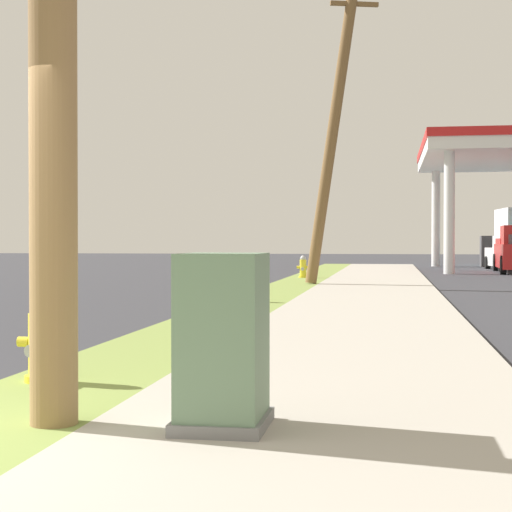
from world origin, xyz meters
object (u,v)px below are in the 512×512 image
fire_hydrant_second (239,286)px  fire_hydrant_third (303,268)px  utility_cabinet (223,347)px  fire_hydrant_nearest (41,345)px  utility_pole_midground (333,130)px

fire_hydrant_second → fire_hydrant_third: bearing=89.2°
fire_hydrant_second → utility_cabinet: size_ratio=0.65×
fire_hydrant_nearest → utility_cabinet: (1.93, -1.51, 0.21)m
fire_hydrant_nearest → utility_pole_midground: size_ratio=0.09×
fire_hydrant_third → utility_cabinet: 22.35m
fire_hydrant_nearest → utility_cabinet: 2.46m
fire_hydrant_nearest → utility_cabinet: utility_cabinet is taller
fire_hydrant_second → utility_pole_midground: bearing=79.2°
fire_hydrant_third → utility_cabinet: (1.77, -22.28, 0.21)m
utility_pole_midground → utility_cabinet: utility_pole_midground is taller
fire_hydrant_third → fire_hydrant_nearest: bearing=-90.4°
fire_hydrant_third → utility_pole_midground: utility_pole_midground is taller
fire_hydrant_second → fire_hydrant_nearest: bearing=-90.0°
fire_hydrant_nearest → utility_pole_midground: 17.62m
fire_hydrant_nearest → utility_pole_midground: bearing=85.3°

